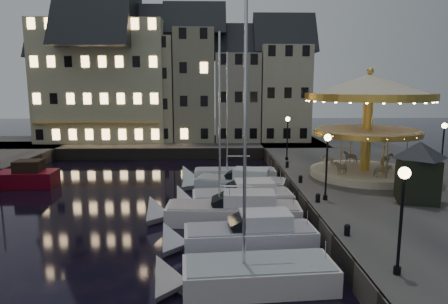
{
  "coord_description": "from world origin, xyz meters",
  "views": [
    {
      "loc": [
        0.27,
        -23.07,
        8.41
      ],
      "look_at": [
        1.0,
        8.0,
        3.2
      ],
      "focal_mm": 32.0,
      "sensor_mm": 36.0,
      "label": 1
    }
  ],
  "objects_px": {
    "bollard_a": "(347,229)",
    "bollard_d": "(287,164)",
    "motorboat_a": "(245,276)",
    "motorboat_c": "(227,212)",
    "motorboat_b": "(242,237)",
    "bollard_b": "(318,197)",
    "motorboat_e": "(235,184)",
    "motorboat_d": "(236,199)",
    "motorboat_f": "(228,176)",
    "red_fishing_boat": "(13,179)",
    "ticket_kiosk": "(419,161)",
    "bollard_c": "(301,179)",
    "streetlamp_b": "(327,157)",
    "streetlamp_d": "(443,141)",
    "streetlamp_a": "(402,205)",
    "carousel": "(368,106)",
    "streetlamp_c": "(287,132)"
  },
  "relations": [
    {
      "from": "bollard_a",
      "to": "motorboat_f",
      "type": "distance_m",
      "value": 16.99
    },
    {
      "from": "streetlamp_b",
      "to": "bollard_d",
      "type": "distance_m",
      "value": 10.3
    },
    {
      "from": "streetlamp_b",
      "to": "streetlamp_c",
      "type": "bearing_deg",
      "value": 90.0
    },
    {
      "from": "bollard_b",
      "to": "motorboat_a",
      "type": "bearing_deg",
      "value": -122.26
    },
    {
      "from": "bollard_a",
      "to": "ticket_kiosk",
      "type": "relative_size",
      "value": 0.13
    },
    {
      "from": "bollard_d",
      "to": "motorboat_e",
      "type": "bearing_deg",
      "value": -145.5
    },
    {
      "from": "motorboat_a",
      "to": "motorboat_c",
      "type": "relative_size",
      "value": 1.0
    },
    {
      "from": "motorboat_c",
      "to": "motorboat_e",
      "type": "distance_m",
      "value": 7.19
    },
    {
      "from": "bollard_a",
      "to": "bollard_d",
      "type": "relative_size",
      "value": 1.0
    },
    {
      "from": "motorboat_d",
      "to": "motorboat_f",
      "type": "height_order",
      "value": "motorboat_f"
    },
    {
      "from": "motorboat_b",
      "to": "motorboat_c",
      "type": "xyz_separation_m",
      "value": [
        -0.67,
        4.09,
        0.04
      ]
    },
    {
      "from": "streetlamp_a",
      "to": "bollard_a",
      "type": "height_order",
      "value": "streetlamp_a"
    },
    {
      "from": "streetlamp_d",
      "to": "motorboat_a",
      "type": "xyz_separation_m",
      "value": [
        -16.99,
        -15.56,
        -3.48
      ]
    },
    {
      "from": "bollard_d",
      "to": "motorboat_c",
      "type": "xyz_separation_m",
      "value": [
        -5.61,
        -10.35,
        -0.92
      ]
    },
    {
      "from": "streetlamp_b",
      "to": "bollard_c",
      "type": "height_order",
      "value": "streetlamp_b"
    },
    {
      "from": "motorboat_a",
      "to": "ticket_kiosk",
      "type": "bearing_deg",
      "value": 35.87
    },
    {
      "from": "motorboat_e",
      "to": "carousel",
      "type": "distance_m",
      "value": 11.94
    },
    {
      "from": "streetlamp_d",
      "to": "motorboat_e",
      "type": "distance_m",
      "value": 16.93
    },
    {
      "from": "streetlamp_a",
      "to": "motorboat_a",
      "type": "bearing_deg",
      "value": 165.76
    },
    {
      "from": "motorboat_b",
      "to": "motorboat_d",
      "type": "height_order",
      "value": "same"
    },
    {
      "from": "streetlamp_a",
      "to": "bollard_b",
      "type": "xyz_separation_m",
      "value": [
        -0.6,
        9.5,
        -2.41
      ]
    },
    {
      "from": "motorboat_b",
      "to": "carousel",
      "type": "relative_size",
      "value": 0.82
    },
    {
      "from": "streetlamp_d",
      "to": "motorboat_b",
      "type": "distance_m",
      "value": 20.64
    },
    {
      "from": "bollard_a",
      "to": "streetlamp_a",
      "type": "bearing_deg",
      "value": -81.47
    },
    {
      "from": "motorboat_b",
      "to": "motorboat_c",
      "type": "bearing_deg",
      "value": 99.26
    },
    {
      "from": "ticket_kiosk",
      "to": "motorboat_e",
      "type": "bearing_deg",
      "value": 146.25
    },
    {
      "from": "red_fishing_boat",
      "to": "motorboat_f",
      "type": "bearing_deg",
      "value": 4.12
    },
    {
      "from": "streetlamp_a",
      "to": "motorboat_f",
      "type": "xyz_separation_m",
      "value": [
        -5.73,
        20.16,
        -3.49
      ]
    },
    {
      "from": "motorboat_d",
      "to": "motorboat_e",
      "type": "relative_size",
      "value": 0.98
    },
    {
      "from": "motorboat_f",
      "to": "ticket_kiosk",
      "type": "height_order",
      "value": "motorboat_f"
    },
    {
      "from": "bollard_a",
      "to": "motorboat_e",
      "type": "relative_size",
      "value": 0.07
    },
    {
      "from": "motorboat_c",
      "to": "motorboat_f",
      "type": "bearing_deg",
      "value": 87.41
    },
    {
      "from": "motorboat_c",
      "to": "bollard_c",
      "type": "bearing_deg",
      "value": 40.86
    },
    {
      "from": "bollard_c",
      "to": "motorboat_d",
      "type": "relative_size",
      "value": 0.07
    },
    {
      "from": "bollard_c",
      "to": "ticket_kiosk",
      "type": "distance_m",
      "value": 8.19
    },
    {
      "from": "streetlamp_a",
      "to": "carousel",
      "type": "relative_size",
      "value": 0.43
    },
    {
      "from": "bollard_b",
      "to": "motorboat_b",
      "type": "distance_m",
      "value": 6.39
    },
    {
      "from": "streetlamp_b",
      "to": "motorboat_d",
      "type": "bearing_deg",
      "value": 155.59
    },
    {
      "from": "motorboat_f",
      "to": "red_fishing_boat",
      "type": "height_order",
      "value": "motorboat_f"
    },
    {
      "from": "streetlamp_d",
      "to": "red_fishing_boat",
      "type": "xyz_separation_m",
      "value": [
        -35.1,
        1.86,
        -3.32
      ]
    },
    {
      "from": "streetlamp_c",
      "to": "bollard_a",
      "type": "height_order",
      "value": "streetlamp_c"
    },
    {
      "from": "bollard_c",
      "to": "motorboat_e",
      "type": "relative_size",
      "value": 0.07
    },
    {
      "from": "streetlamp_d",
      "to": "bollard_b",
      "type": "distance_m",
      "value": 14.27
    },
    {
      "from": "motorboat_a",
      "to": "bollard_b",
      "type": "bearing_deg",
      "value": 57.74
    },
    {
      "from": "streetlamp_b",
      "to": "carousel",
      "type": "xyz_separation_m",
      "value": [
        4.9,
        6.46,
        2.84
      ]
    },
    {
      "from": "streetlamp_c",
      "to": "bollard_d",
      "type": "relative_size",
      "value": 7.32
    },
    {
      "from": "streetlamp_b",
      "to": "bollard_b",
      "type": "height_order",
      "value": "streetlamp_b"
    },
    {
      "from": "bollard_c",
      "to": "motorboat_f",
      "type": "distance_m",
      "value": 7.72
    },
    {
      "from": "streetlamp_b",
      "to": "motorboat_e",
      "type": "distance_m",
      "value": 9.24
    },
    {
      "from": "bollard_b",
      "to": "ticket_kiosk",
      "type": "height_order",
      "value": "ticket_kiosk"
    }
  ]
}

